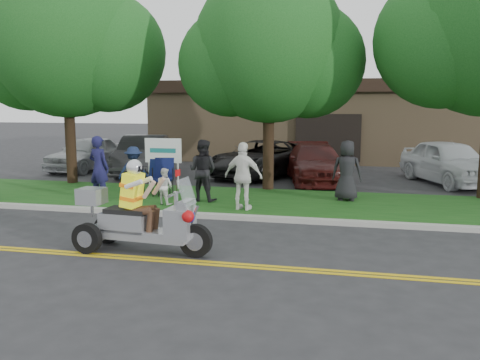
% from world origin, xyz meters
% --- Properties ---
extents(ground, '(120.00, 120.00, 0.00)m').
position_xyz_m(ground, '(0.00, 0.00, 0.00)').
color(ground, '#28282B').
rests_on(ground, ground).
extents(centerline_near, '(60.00, 0.10, 0.01)m').
position_xyz_m(centerline_near, '(0.00, -0.58, 0.01)').
color(centerline_near, gold).
rests_on(centerline_near, ground).
extents(centerline_far, '(60.00, 0.10, 0.01)m').
position_xyz_m(centerline_far, '(0.00, -0.42, 0.01)').
color(centerline_far, gold).
rests_on(centerline_far, ground).
extents(curb, '(60.00, 0.25, 0.12)m').
position_xyz_m(curb, '(0.00, 3.05, 0.06)').
color(curb, '#A8A89E').
rests_on(curb, ground).
extents(grass_verge, '(60.00, 4.00, 0.10)m').
position_xyz_m(grass_verge, '(0.00, 5.20, 0.06)').
color(grass_verge, '#144813').
rests_on(grass_verge, ground).
extents(commercial_building, '(18.00, 8.20, 4.00)m').
position_xyz_m(commercial_building, '(2.00, 18.98, 2.01)').
color(commercial_building, '#9E7F5B').
rests_on(commercial_building, ground).
extents(tree_left, '(6.62, 5.40, 7.78)m').
position_xyz_m(tree_left, '(-6.44, 7.03, 4.85)').
color(tree_left, '#332114').
rests_on(tree_left, ground).
extents(tree_mid, '(5.88, 4.80, 7.05)m').
position_xyz_m(tree_mid, '(0.55, 7.23, 4.43)').
color(tree_mid, '#332114').
rests_on(tree_mid, ground).
extents(business_sign, '(1.25, 0.06, 1.75)m').
position_xyz_m(business_sign, '(-2.90, 6.60, 1.26)').
color(business_sign, silver).
rests_on(business_sign, ground).
extents(trike_scooter, '(2.79, 0.96, 1.82)m').
position_xyz_m(trike_scooter, '(-0.83, -0.09, 0.64)').
color(trike_scooter, black).
rests_on(trike_scooter, ground).
extents(lawn_chair_a, '(0.60, 0.62, 1.07)m').
position_xyz_m(lawn_chair_a, '(-2.70, 5.46, 0.71)').
color(lawn_chair_a, black).
rests_on(lawn_chair_a, grass_verge).
extents(lawn_chair_b, '(0.69, 0.71, 1.13)m').
position_xyz_m(lawn_chair_b, '(-2.43, 5.41, 0.74)').
color(lawn_chair_b, black).
rests_on(lawn_chair_b, grass_verge).
extents(spectator_adult_left, '(0.77, 0.60, 1.85)m').
position_xyz_m(spectator_adult_left, '(-3.98, 4.29, 1.03)').
color(spectator_adult_left, '#181741').
rests_on(spectator_adult_left, grass_verge).
extents(spectator_adult_mid, '(0.96, 0.81, 1.76)m').
position_xyz_m(spectator_adult_mid, '(-0.98, 4.74, 0.99)').
color(spectator_adult_mid, black).
rests_on(spectator_adult_mid, grass_verge).
extents(spectator_adult_right, '(1.11, 0.62, 1.78)m').
position_xyz_m(spectator_adult_right, '(0.42, 3.78, 1.00)').
color(spectator_adult_right, white).
rests_on(spectator_adult_right, grass_verge).
extents(spectator_chair_a, '(1.04, 0.72, 1.49)m').
position_xyz_m(spectator_chair_a, '(-3.30, 5.15, 0.85)').
color(spectator_chair_a, '#192545').
rests_on(spectator_chair_a, grass_verge).
extents(spectator_chair_b, '(0.89, 0.62, 1.74)m').
position_xyz_m(spectator_chair_b, '(3.04, 5.71, 0.98)').
color(spectator_chair_b, black).
rests_on(spectator_chair_b, grass_verge).
extents(child_right, '(0.59, 0.53, 1.02)m').
position_xyz_m(child_right, '(-1.86, 3.99, 0.61)').
color(child_right, silver).
rests_on(child_right, grass_verge).
extents(parked_car_far_left, '(2.21, 4.49, 1.47)m').
position_xyz_m(parked_car_far_left, '(-8.08, 10.86, 0.74)').
color(parked_car_far_left, '#A4A6AB').
rests_on(parked_car_far_left, ground).
extents(parked_car_left, '(2.66, 5.05, 1.58)m').
position_xyz_m(parked_car_left, '(-5.16, 10.16, 0.79)').
color(parked_car_left, '#2A292B').
rests_on(parked_car_left, ground).
extents(parked_car_mid, '(4.09, 5.65, 1.43)m').
position_xyz_m(parked_car_mid, '(-0.38, 10.63, 0.71)').
color(parked_car_mid, black).
rests_on(parked_car_mid, ground).
extents(parked_car_right, '(2.97, 5.10, 1.39)m').
position_xyz_m(parked_car_right, '(1.84, 9.70, 0.69)').
color(parked_car_right, '#44120F').
rests_on(parked_car_right, ground).
extents(parked_car_far_right, '(3.43, 5.05, 1.60)m').
position_xyz_m(parked_car_far_right, '(6.56, 10.29, 0.80)').
color(parked_car_far_right, silver).
rests_on(parked_car_far_right, ground).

